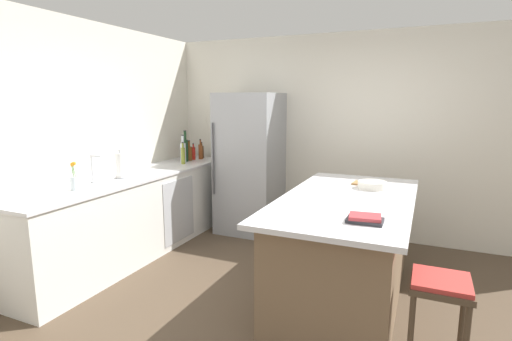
{
  "coord_description": "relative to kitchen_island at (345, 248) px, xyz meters",
  "views": [
    {
      "loc": [
        0.96,
        -2.85,
        1.77
      ],
      "look_at": [
        -0.76,
        1.03,
        1.0
      ],
      "focal_mm": 27.41,
      "sensor_mm": 36.0,
      "label": 1
    }
  ],
  "objects": [
    {
      "name": "cookbook_stack",
      "position": [
        0.24,
        -0.65,
        0.49
      ],
      "size": [
        0.24,
        0.19,
        0.05
      ],
      "color": "#2D2D33",
      "rests_on": "kitchen_island"
    },
    {
      "name": "ground_plane",
      "position": [
        -0.36,
        -0.46,
        -0.47
      ],
      "size": [
        7.2,
        7.2,
        0.0
      ],
      "primitive_type": "plane",
      "color": "#4C3D2D"
    },
    {
      "name": "wall_left",
      "position": [
        -2.81,
        -0.46,
        0.83
      ],
      "size": [
        0.1,
        6.0,
        2.6
      ],
      "primitive_type": "cube",
      "color": "silver",
      "rests_on": "ground_plane"
    },
    {
      "name": "wall_rear",
      "position": [
        -0.36,
        1.79,
        0.83
      ],
      "size": [
        6.0,
        0.1,
        2.6
      ],
      "primitive_type": "cube",
      "color": "silver",
      "rests_on": "ground_plane"
    },
    {
      "name": "whiskey_bottle",
      "position": [
        -2.44,
        1.25,
        0.57
      ],
      "size": [
        0.08,
        0.08,
        0.28
      ],
      "color": "brown",
      "rests_on": "counter_run_left"
    },
    {
      "name": "soda_bottle",
      "position": [
        -2.41,
        1.06,
        0.61
      ],
      "size": [
        0.08,
        0.08,
        0.38
      ],
      "color": "silver",
      "rests_on": "counter_run_left"
    },
    {
      "name": "cutting_board",
      "position": [
        0.1,
        0.61,
        0.47
      ],
      "size": [
        0.32,
        0.2,
        0.02
      ],
      "color": "#9E7042",
      "rests_on": "kitchen_island"
    },
    {
      "name": "wine_bottle",
      "position": [
        -2.44,
        1.16,
        0.63
      ],
      "size": [
        0.08,
        0.08,
        0.43
      ],
      "color": "#19381E",
      "rests_on": "counter_run_left"
    },
    {
      "name": "paper_towel_roll",
      "position": [
        -2.42,
        -0.11,
        0.59
      ],
      "size": [
        0.14,
        0.14,
        0.31
      ],
      "color": "gray",
      "rests_on": "counter_run_left"
    },
    {
      "name": "syrup_bottle",
      "position": [
        -2.41,
        1.53,
        0.55
      ],
      "size": [
        0.07,
        0.07,
        0.23
      ],
      "color": "#5B3319",
      "rests_on": "counter_run_left"
    },
    {
      "name": "hot_sauce_bottle",
      "position": [
        -2.43,
        1.35,
        0.55
      ],
      "size": [
        0.05,
        0.05,
        0.23
      ],
      "color": "red",
      "rests_on": "counter_run_left"
    },
    {
      "name": "kitchen_island",
      "position": [
        0.0,
        0.0,
        0.0
      ],
      "size": [
        1.08,
        2.1,
        0.94
      ],
      "color": "#7A6047",
      "rests_on": "ground_plane"
    },
    {
      "name": "bar_stool",
      "position": [
        0.74,
        -0.78,
        0.08
      ],
      "size": [
        0.36,
        0.36,
        0.68
      ],
      "color": "#473828",
      "rests_on": "ground_plane"
    },
    {
      "name": "mixing_bowl",
      "position": [
        0.15,
        0.44,
        0.5
      ],
      "size": [
        0.27,
        0.27,
        0.07
      ],
      "color": "silver",
      "rests_on": "kitchen_island"
    },
    {
      "name": "counter_run_left",
      "position": [
        -2.43,
        0.1,
        -0.01
      ],
      "size": [
        0.69,
        3.1,
        0.93
      ],
      "color": "silver",
      "rests_on": "ground_plane"
    },
    {
      "name": "refrigerator",
      "position": [
        -1.56,
        1.38,
        0.45
      ],
      "size": [
        0.77,
        0.75,
        1.86
      ],
      "color": "#93969B",
      "rests_on": "ground_plane"
    },
    {
      "name": "olive_oil_bottle",
      "position": [
        -2.34,
        0.96,
        0.58
      ],
      "size": [
        0.05,
        0.05,
        0.29
      ],
      "color": "olive",
      "rests_on": "counter_run_left"
    },
    {
      "name": "vinegar_bottle",
      "position": [
        -2.37,
        1.44,
        0.57
      ],
      "size": [
        0.06,
        0.06,
        0.28
      ],
      "color": "#994C23",
      "rests_on": "counter_run_left"
    },
    {
      "name": "sink_faucet",
      "position": [
        -2.48,
        -0.43,
        0.62
      ],
      "size": [
        0.15,
        0.05,
        0.3
      ],
      "color": "silver",
      "rests_on": "counter_run_left"
    },
    {
      "name": "flower_vase",
      "position": [
        -2.39,
        -0.74,
        0.56
      ],
      "size": [
        0.07,
        0.07,
        0.27
      ],
      "color": "silver",
      "rests_on": "counter_run_left"
    }
  ]
}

